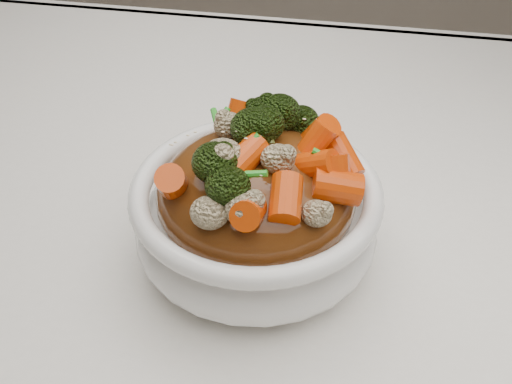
# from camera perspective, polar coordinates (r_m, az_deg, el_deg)

# --- Properties ---
(tablecloth) EXTENTS (1.20, 0.80, 0.04)m
(tablecloth) POSITION_cam_1_polar(r_m,az_deg,el_deg) (0.55, 6.24, -3.58)
(tablecloth) COLOR white
(tablecloth) RESTS_ON dining_table
(bowl) EXTENTS (0.24, 0.24, 0.08)m
(bowl) POSITION_cam_1_polar(r_m,az_deg,el_deg) (0.47, 0.00, -2.68)
(bowl) COLOR white
(bowl) RESTS_ON tablecloth
(sauce_base) EXTENTS (0.19, 0.19, 0.08)m
(sauce_base) POSITION_cam_1_polar(r_m,az_deg,el_deg) (0.46, -0.00, -0.26)
(sauce_base) COLOR #53290E
(sauce_base) RESTS_ON bowl
(carrots) EXTENTS (0.19, 0.19, 0.04)m
(carrots) POSITION_cam_1_polar(r_m,az_deg,el_deg) (0.42, -0.00, 5.48)
(carrots) COLOR #D43F06
(carrots) RESTS_ON sauce_base
(broccoli) EXTENTS (0.19, 0.19, 0.04)m
(broccoli) POSITION_cam_1_polar(r_m,az_deg,el_deg) (0.42, -0.00, 5.38)
(broccoli) COLOR black
(broccoli) RESTS_ON sauce_base
(cauliflower) EXTENTS (0.19, 0.19, 0.03)m
(cauliflower) POSITION_cam_1_polar(r_m,az_deg,el_deg) (0.42, -0.00, 5.18)
(cauliflower) COLOR tan
(cauliflower) RESTS_ON sauce_base
(scallions) EXTENTS (0.14, 0.14, 0.02)m
(scallions) POSITION_cam_1_polar(r_m,az_deg,el_deg) (0.42, 0.00, 5.58)
(scallions) COLOR green
(scallions) RESTS_ON sauce_base
(sesame_seeds) EXTENTS (0.17, 0.17, 0.01)m
(sesame_seeds) POSITION_cam_1_polar(r_m,az_deg,el_deg) (0.42, 0.00, 5.58)
(sesame_seeds) COLOR beige
(sesame_seeds) RESTS_ON sauce_base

